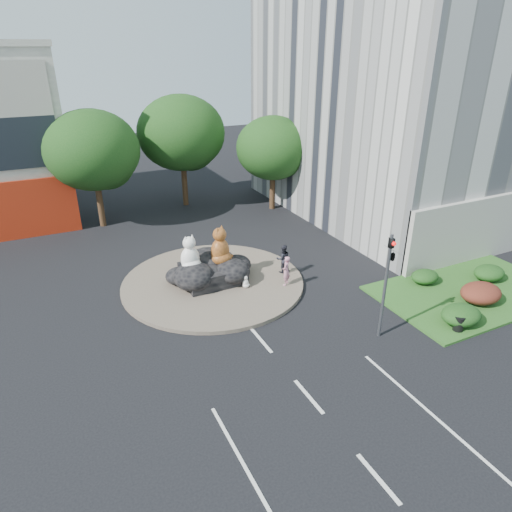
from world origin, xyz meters
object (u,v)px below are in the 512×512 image
at_px(pedestrian_dark, 283,259).
at_px(pedestrian_pink, 286,271).
at_px(cat_white, 190,253).
at_px(kitten_calico, 194,283).
at_px(cat_tabby, 220,245).
at_px(kitten_white, 246,281).
at_px(litter_bin, 459,324).

bearing_deg(pedestrian_dark, pedestrian_pink, 78.08).
relative_size(cat_white, kitten_calico, 2.04).
relative_size(cat_tabby, pedestrian_pink, 1.32).
distance_m(cat_tabby, pedestrian_dark, 3.76).
height_order(cat_tabby, pedestrian_dark, cat_tabby).
bearing_deg(kitten_white, cat_tabby, 81.61).
xyz_separation_m(cat_tabby, pedestrian_pink, (2.87, -2.31, -1.16)).
relative_size(pedestrian_pink, litter_bin, 2.33).
relative_size(cat_white, litter_bin, 2.81).
bearing_deg(litter_bin, kitten_calico, 138.21).
distance_m(pedestrian_pink, pedestrian_dark, 1.50).
bearing_deg(cat_tabby, pedestrian_pink, -72.88).
relative_size(pedestrian_dark, litter_bin, 2.36).
height_order(cat_white, litter_bin, cat_white).
height_order(cat_tabby, kitten_white, cat_tabby).
distance_m(kitten_calico, kitten_white, 2.75).
relative_size(cat_tabby, pedestrian_dark, 1.30).
distance_m(kitten_white, litter_bin, 10.66).
height_order(cat_tabby, pedestrian_pink, cat_tabby).
xyz_separation_m(cat_tabby, litter_bin, (7.90, -9.53, -1.72)).
distance_m(cat_white, pedestrian_dark, 5.38).
height_order(kitten_white, litter_bin, kitten_white).
bearing_deg(cat_white, litter_bin, -54.36).
xyz_separation_m(kitten_calico, pedestrian_pink, (4.72, -1.49, 0.34)).
xyz_separation_m(pedestrian_pink, pedestrian_dark, (0.59, 1.38, 0.01)).
bearing_deg(kitten_white, kitten_calico, 129.04).
height_order(cat_tabby, kitten_calico, cat_tabby).
relative_size(cat_white, pedestrian_pink, 1.20).
relative_size(kitten_white, pedestrian_pink, 0.43).
xyz_separation_m(kitten_calico, kitten_white, (2.62, -0.80, -0.13)).
distance_m(kitten_white, pedestrian_dark, 2.81).
bearing_deg(litter_bin, pedestrian_dark, 117.35).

